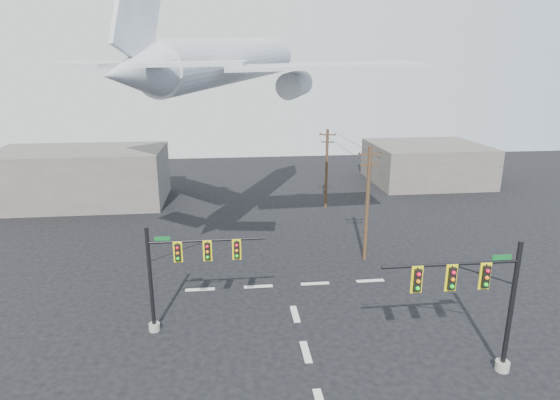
{
  "coord_description": "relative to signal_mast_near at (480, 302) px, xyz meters",
  "views": [
    {
      "loc": [
        -3.86,
        -17.52,
        14.76
      ],
      "look_at": [
        -1.28,
        5.0,
        8.24
      ],
      "focal_mm": 30.0,
      "sensor_mm": 36.0,
      "label": 1
    }
  ],
  "objects": [
    {
      "name": "lane_markings",
      "position": [
        -7.89,
        4.05,
        -3.93
      ],
      "size": [
        14.0,
        21.2,
        0.01
      ],
      "color": "beige",
      "rests_on": "ground"
    },
    {
      "name": "signal_mast_near",
      "position": [
        0.0,
        0.0,
        0.0
      ],
      "size": [
        6.96,
        0.76,
        6.95
      ],
      "color": "gray",
      "rests_on": "ground"
    },
    {
      "name": "signal_mast_far",
      "position": [
        -14.6,
        5.76,
        -0.33
      ],
      "size": [
        6.8,
        0.7,
        6.34
      ],
      "color": "gray",
      "rests_on": "ground"
    },
    {
      "name": "utility_pole_a",
      "position": [
        -1.22,
        14.45,
        0.8
      ],
      "size": [
        1.81,
        0.3,
        9.06
      ],
      "rotation": [
        0.0,
        0.0,
        0.01
      ],
      "color": "#48311F",
      "rests_on": "ground"
    },
    {
      "name": "utility_pole_b",
      "position": [
        -1.38,
        28.58,
        0.5
      ],
      "size": [
        1.65,
        0.68,
        8.48
      ],
      "rotation": [
        0.0,
        0.0,
        -0.34
      ],
      "color": "#48311F",
      "rests_on": "ground"
    },
    {
      "name": "power_lines",
      "position": [
        -1.3,
        21.51,
        4.2
      ],
      "size": [
        1.76,
        14.13,
        0.03
      ],
      "color": "black"
    },
    {
      "name": "airliner",
      "position": [
        -11.27,
        18.78,
        11.11
      ],
      "size": [
        26.77,
        29.29,
        8.29
      ],
      "rotation": [
        0.0,
        -0.06,
        1.15
      ],
      "color": "silver"
    },
    {
      "name": "building_left",
      "position": [
        -27.89,
        33.72,
        -0.94
      ],
      "size": [
        18.0,
        10.0,
        6.0
      ],
      "primitive_type": "cube",
      "color": "#625C56",
      "rests_on": "ground"
    },
    {
      "name": "building_right",
      "position": [
        14.11,
        38.72,
        -1.44
      ],
      "size": [
        14.0,
        12.0,
        5.0
      ],
      "primitive_type": "cube",
      "color": "#625C56",
      "rests_on": "ground"
    }
  ]
}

